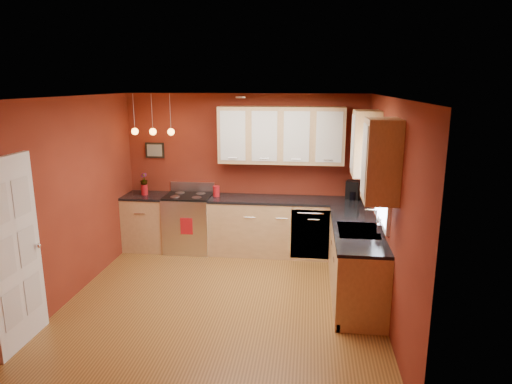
# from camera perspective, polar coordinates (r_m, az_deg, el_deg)

# --- Properties ---
(floor) EXTENTS (4.20, 4.20, 0.00)m
(floor) POSITION_cam_1_polar(r_m,az_deg,el_deg) (6.10, -4.11, -13.47)
(floor) COLOR #97622B
(floor) RESTS_ON ground
(ceiling) EXTENTS (4.00, 4.20, 0.02)m
(ceiling) POSITION_cam_1_polar(r_m,az_deg,el_deg) (5.44, -4.57, 11.74)
(ceiling) COLOR white
(ceiling) RESTS_ON wall_back
(wall_back) EXTENTS (4.00, 0.02, 2.60)m
(wall_back) POSITION_cam_1_polar(r_m,az_deg,el_deg) (7.65, -1.31, 2.47)
(wall_back) COLOR maroon
(wall_back) RESTS_ON floor
(wall_front) EXTENTS (4.00, 0.02, 2.60)m
(wall_front) POSITION_cam_1_polar(r_m,az_deg,el_deg) (3.71, -10.65, -9.98)
(wall_front) COLOR maroon
(wall_front) RESTS_ON floor
(wall_left) EXTENTS (0.02, 4.20, 2.60)m
(wall_left) POSITION_cam_1_polar(r_m,az_deg,el_deg) (6.32, -22.41, -0.92)
(wall_left) COLOR maroon
(wall_left) RESTS_ON floor
(wall_right) EXTENTS (0.02, 4.20, 2.60)m
(wall_right) POSITION_cam_1_polar(r_m,az_deg,el_deg) (5.61, 16.17, -2.17)
(wall_right) COLOR maroon
(wall_right) RESTS_ON floor
(base_cabinets_back_left) EXTENTS (0.70, 0.60, 0.90)m
(base_cabinets_back_left) POSITION_cam_1_polar(r_m,az_deg,el_deg) (7.98, -13.43, -3.75)
(base_cabinets_back_left) COLOR tan
(base_cabinets_back_left) RESTS_ON floor
(base_cabinets_back_right) EXTENTS (2.54, 0.60, 0.90)m
(base_cabinets_back_right) POSITION_cam_1_polar(r_m,az_deg,el_deg) (7.51, 3.94, -4.49)
(base_cabinets_back_right) COLOR tan
(base_cabinets_back_right) RESTS_ON floor
(base_cabinets_right) EXTENTS (0.60, 2.10, 0.90)m
(base_cabinets_right) POSITION_cam_1_polar(r_m,az_deg,el_deg) (6.26, 12.28, -8.51)
(base_cabinets_right) COLOR tan
(base_cabinets_right) RESTS_ON floor
(counter_back_left) EXTENTS (0.70, 0.62, 0.04)m
(counter_back_left) POSITION_cam_1_polar(r_m,az_deg,el_deg) (7.85, -13.62, -0.47)
(counter_back_left) COLOR black
(counter_back_left) RESTS_ON base_cabinets_back_left
(counter_back_right) EXTENTS (2.54, 0.62, 0.04)m
(counter_back_right) POSITION_cam_1_polar(r_m,az_deg,el_deg) (7.38, 4.00, -1.01)
(counter_back_right) COLOR black
(counter_back_right) RESTS_ON base_cabinets_back_right
(counter_right) EXTENTS (0.62, 2.10, 0.04)m
(counter_right) POSITION_cam_1_polar(r_m,az_deg,el_deg) (6.10, 12.50, -4.41)
(counter_right) COLOR black
(counter_right) RESTS_ON base_cabinets_right
(gas_range) EXTENTS (0.76, 0.64, 1.11)m
(gas_range) POSITION_cam_1_polar(r_m,az_deg,el_deg) (7.75, -8.36, -3.78)
(gas_range) COLOR silver
(gas_range) RESTS_ON floor
(dishwasher_front) EXTENTS (0.60, 0.02, 0.80)m
(dishwasher_front) POSITION_cam_1_polar(r_m,az_deg,el_deg) (7.22, 6.76, -5.28)
(dishwasher_front) COLOR silver
(dishwasher_front) RESTS_ON base_cabinets_back_right
(sink) EXTENTS (0.50, 0.70, 0.33)m
(sink) POSITION_cam_1_polar(r_m,az_deg,el_deg) (5.96, 12.65, -4.89)
(sink) COLOR #949399
(sink) RESTS_ON counter_right
(window) EXTENTS (0.06, 1.02, 1.22)m
(window) POSITION_cam_1_polar(r_m,az_deg,el_deg) (5.81, 15.71, 2.33)
(window) COLOR white
(window) RESTS_ON wall_right
(door_left_wall) EXTENTS (0.12, 0.82, 2.05)m
(door_left_wall) POSITION_cam_1_polar(r_m,az_deg,el_deg) (5.42, -27.97, -6.85)
(door_left_wall) COLOR white
(door_left_wall) RESTS_ON floor
(upper_cabinets_back) EXTENTS (2.00, 0.35, 0.90)m
(upper_cabinets_back) POSITION_cam_1_polar(r_m,az_deg,el_deg) (7.32, 3.16, 7.10)
(upper_cabinets_back) COLOR tan
(upper_cabinets_back) RESTS_ON wall_back
(upper_cabinets_right) EXTENTS (0.35, 1.95, 0.90)m
(upper_cabinets_right) POSITION_cam_1_polar(r_m,az_deg,el_deg) (5.77, 14.37, 4.98)
(upper_cabinets_right) COLOR tan
(upper_cabinets_right) RESTS_ON wall_right
(wall_picture) EXTENTS (0.32, 0.03, 0.26)m
(wall_picture) POSITION_cam_1_polar(r_m,az_deg,el_deg) (7.94, -12.53, 5.11)
(wall_picture) COLOR black
(wall_picture) RESTS_ON wall_back
(pendant_lights) EXTENTS (0.71, 0.11, 0.66)m
(pendant_lights) POSITION_cam_1_polar(r_m,az_deg,el_deg) (7.56, -12.77, 7.43)
(pendant_lights) COLOR #949399
(pendant_lights) RESTS_ON ceiling
(red_canister) EXTENTS (0.11, 0.11, 0.17)m
(red_canister) POSITION_cam_1_polar(r_m,az_deg,el_deg) (7.52, -4.99, 0.11)
(red_canister) COLOR #AB1218
(red_canister) RESTS_ON counter_back_right
(red_vase) EXTENTS (0.11, 0.11, 0.17)m
(red_vase) POSITION_cam_1_polar(r_m,az_deg,el_deg) (7.83, -13.78, 0.29)
(red_vase) COLOR #AB1218
(red_vase) RESTS_ON counter_back_left
(flowers) EXTENTS (0.14, 0.14, 0.21)m
(flowers) POSITION_cam_1_polar(r_m,az_deg,el_deg) (7.79, -13.85, 1.52)
(flowers) COLOR #AB1218
(flowers) RESTS_ON red_vase
(coffee_maker) EXTENTS (0.25, 0.25, 0.30)m
(coffee_maker) POSITION_cam_1_polar(r_m,az_deg,el_deg) (7.47, 12.02, 0.16)
(coffee_maker) COLOR black
(coffee_maker) RESTS_ON counter_back_right
(soap_pump) EXTENTS (0.11, 0.11, 0.22)m
(soap_pump) POSITION_cam_1_polar(r_m,az_deg,el_deg) (5.79, 15.33, -4.22)
(soap_pump) COLOR white
(soap_pump) RESTS_ON counter_right
(dish_towel) EXTENTS (0.20, 0.01, 0.27)m
(dish_towel) POSITION_cam_1_polar(r_m,az_deg,el_deg) (7.42, -8.69, -4.26)
(dish_towel) COLOR #AB1218
(dish_towel) RESTS_ON gas_range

